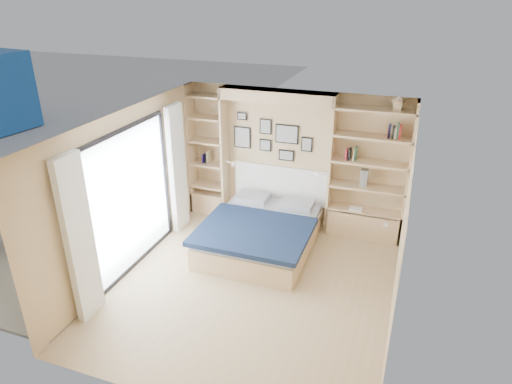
% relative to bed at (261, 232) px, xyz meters
% --- Properties ---
extents(ground, '(4.50, 4.50, 0.00)m').
position_rel_bed_xyz_m(ground, '(0.25, -1.11, -0.28)').
color(ground, tan).
rests_on(ground, ground).
extents(room_shell, '(4.50, 4.50, 4.50)m').
position_rel_bed_xyz_m(room_shell, '(-0.14, 0.41, 0.80)').
color(room_shell, tan).
rests_on(room_shell, ground).
extents(bed, '(1.79, 2.24, 1.07)m').
position_rel_bed_xyz_m(bed, '(0.00, 0.00, 0.00)').
color(bed, tan).
rests_on(bed, ground).
extents(photo_gallery, '(1.48, 0.02, 0.82)m').
position_rel_bed_xyz_m(photo_gallery, '(-0.20, 1.11, 1.32)').
color(photo_gallery, black).
rests_on(photo_gallery, ground).
extents(reading_lamps, '(1.92, 0.12, 0.15)m').
position_rel_bed_xyz_m(reading_lamps, '(-0.05, 0.89, 0.82)').
color(reading_lamps, silver).
rests_on(reading_lamps, ground).
extents(shelf_decor, '(3.52, 0.23, 2.03)m').
position_rel_bed_xyz_m(shelf_decor, '(1.35, 0.96, 1.42)').
color(shelf_decor, '#AD1C35').
rests_on(shelf_decor, ground).
extents(deck, '(3.20, 4.00, 0.05)m').
position_rel_bed_xyz_m(deck, '(-3.35, -1.11, -0.28)').
color(deck, '#766A57').
rests_on(deck, ground).
extents(deck_chair, '(0.66, 0.96, 0.89)m').
position_rel_bed_xyz_m(deck_chair, '(-3.65, -1.21, 0.14)').
color(deck_chair, tan).
rests_on(deck_chair, ground).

